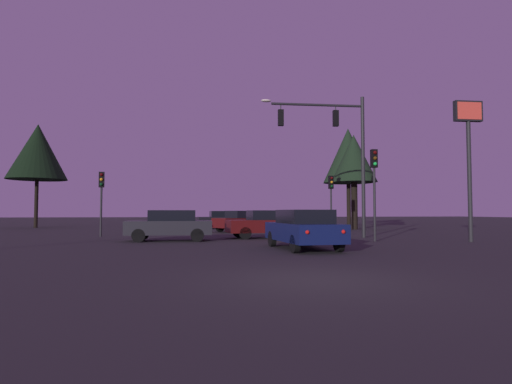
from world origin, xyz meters
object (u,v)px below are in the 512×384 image
Objects in this scene: tree_left_far at (38,152)px; tree_center_horizon at (354,159)px; car_crossing_right at (269,224)px; car_far_lane at (242,221)px; traffic_signal_mast_arm at (337,141)px; car_parked_lot at (222,219)px; car_nearside_lane at (303,228)px; store_sign_illuminated at (469,138)px; traffic_light_corner_right at (374,176)px; traffic_light_median at (331,192)px; traffic_light_corner_left at (101,190)px; car_crossing_left at (170,225)px; tree_behind_sign at (348,156)px.

tree_center_horizon is at bearing -17.62° from tree_left_far.
car_crossing_right is 7.31m from car_far_lane.
traffic_signal_mast_arm is 15.86m from car_parked_lot.
car_nearside_lane is at bearing -90.87° from car_crossing_right.
car_far_lane is at bearing 91.39° from car_nearside_lane.
car_far_lane is 15.75m from store_sign_illuminated.
traffic_light_corner_right is 1.15× the size of traffic_light_median.
traffic_light_corner_left is at bearing 157.76° from store_sign_illuminated.
car_crossing_left and car_parked_lot have the same top height.
traffic_signal_mast_arm is at bearing -41.01° from tree_left_far.
traffic_light_corner_right is at bearing -95.56° from traffic_light_median.
tree_behind_sign reaches higher than car_far_lane.
traffic_light_median is 7.42m from car_crossing_right.
car_nearside_lane is 0.47× the size of tree_left_far.
tree_left_far reaches higher than car_crossing_right.
traffic_light_corner_left is 0.90× the size of car_parked_lot.
car_nearside_lane is 6.92m from car_crossing_right.
traffic_light_corner_left is 9.94m from car_crossing_right.
tree_center_horizon is at bearing 20.35° from traffic_light_corner_left.
tree_behind_sign reaches higher than car_crossing_right.
traffic_light_corner_left reaches higher than car_parked_lot.
store_sign_illuminated is at bearing -40.69° from tree_left_far.
traffic_light_corner_left is at bearing -172.71° from traffic_light_median.
traffic_light_corner_right is at bearing -24.20° from traffic_light_corner_left.
traffic_signal_mast_arm reaches higher than car_far_lane.
traffic_signal_mast_arm is at bearing -118.09° from tree_center_horizon.
traffic_light_corner_left is (-13.15, 3.29, -2.76)m from traffic_signal_mast_arm.
car_crossing_right is 0.47× the size of tree_behind_sign.
tree_left_far is at bearing 139.31° from store_sign_illuminated.
store_sign_illuminated reaches higher than traffic_light_corner_right.
store_sign_illuminated reaches higher than traffic_light_corner_left.
car_parked_lot is (-5.88, 17.25, -2.40)m from traffic_light_corner_right.
store_sign_illuminated reaches higher than car_nearside_lane.
car_nearside_lane is at bearing -143.41° from traffic_light_corner_right.
car_crossing_left is 0.45× the size of tree_left_far.
traffic_light_median is 10.24m from store_sign_illuminated.
car_crossing_right is (5.31, 1.40, 0.00)m from car_crossing_left.
tree_behind_sign reaches higher than traffic_light_corner_right.
tree_left_far reaches higher than car_parked_lot.
traffic_light_corner_right reaches higher than car_nearside_lane.
car_parked_lot is 0.54× the size of tree_center_horizon.
traffic_light_median is 0.90× the size of car_far_lane.
traffic_signal_mast_arm is 1.76× the size of traffic_light_corner_right.
traffic_light_corner_left is 0.96× the size of traffic_light_median.
tree_center_horizon is at bearing -109.96° from tree_behind_sign.
store_sign_illuminated is 0.67× the size of tree_behind_sign.
car_crossing_right is (0.11, 6.92, -0.00)m from car_nearside_lane.
car_nearside_lane is 28.80m from tree_behind_sign.
tree_left_far is at bearing 138.99° from traffic_signal_mast_arm.
traffic_light_corner_left is 0.40× the size of tree_left_far.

